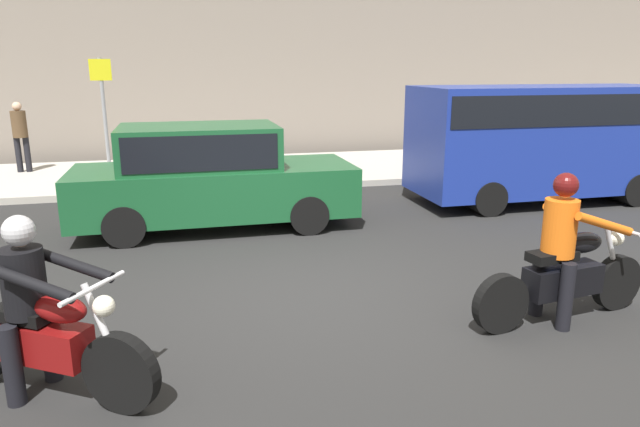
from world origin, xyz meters
The scene contains 8 objects.
ground_plane centered at (0.00, 0.00, 0.00)m, with size 80.00×80.00×0.00m, color black.
sidewalk_slab centered at (0.00, 8.00, 0.07)m, with size 40.00×4.40×0.14m, color #A8A399.
motorcycle_with_rider_orange_stripe centered at (2.43, -1.36, 0.66)m, with size 2.21×0.74×1.62m.
motorcycle_with_rider_black_leather centered at (-2.62, -1.60, 0.63)m, with size 1.88×1.26×1.54m.
parked_sedan_forest_green centered at (-0.98, 3.25, 0.88)m, with size 4.59×1.82×1.72m.
parked_van_cobalt_blue centered at (5.55, 3.67, 1.33)m, with size 5.10×1.96×2.28m.
street_sign_post centered at (-2.96, 6.84, 1.76)m, with size 0.44×0.08×2.68m.
pedestrian_bystander centered at (-5.14, 8.83, 1.12)m, with size 0.34×0.34×1.68m.
Camera 1 is at (-1.42, -6.28, 2.67)m, focal length 32.13 mm.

